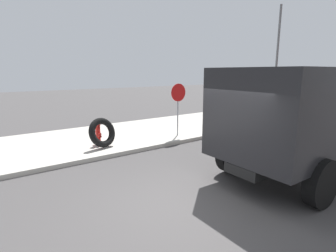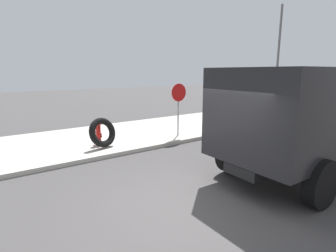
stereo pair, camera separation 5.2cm
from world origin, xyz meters
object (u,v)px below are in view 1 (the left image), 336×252
Objects in this scene: street_light_pole at (276,64)px; dump_truck_gray at (317,117)px; fire_hydrant at (98,133)px; stop_sign at (178,100)px; loose_tire at (102,133)px.

dump_truck_gray is at bearing -139.22° from street_light_pole.
stop_sign reaches higher than fire_hydrant.
street_light_pole reaches higher than loose_tire.
fire_hydrant is 7.40m from dump_truck_gray.
stop_sign is at bearing -2.87° from loose_tire.
street_light_pole is at bearing 40.78° from dump_truck_gray.
loose_tire is (-0.01, -0.44, 0.09)m from fire_hydrant.
street_light_pole reaches higher than dump_truck_gray.
loose_tire is 0.18× the size of street_light_pole.
loose_tire is at bearing 177.13° from stop_sign.
loose_tire is at bearing -91.25° from fire_hydrant.
stop_sign is 0.32× the size of dump_truck_gray.
stop_sign is 6.97m from street_light_pole.
fire_hydrant is 0.44m from loose_tire.
dump_truck_gray is (4.33, -5.50, 0.90)m from loose_tire.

